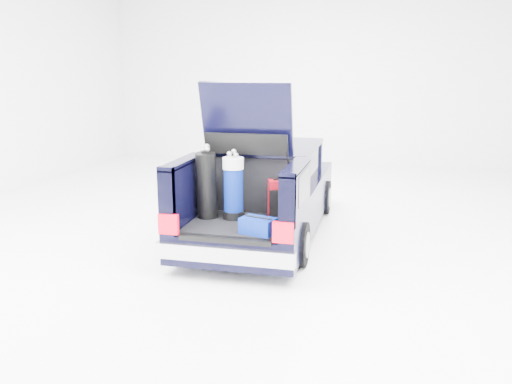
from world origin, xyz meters
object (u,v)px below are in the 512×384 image
(car, at_px, (265,192))
(black_golf_bag, at_px, (207,185))
(blue_golf_bag, at_px, (233,188))
(red_suitcase, at_px, (281,199))
(blue_duffel, at_px, (258,226))

(car, height_order, black_golf_bag, car)
(car, bearing_deg, black_golf_bag, -109.06)
(car, bearing_deg, blue_golf_bag, -95.12)
(car, height_order, red_suitcase, car)
(car, relative_size, red_suitcase, 8.25)
(blue_golf_bag, bearing_deg, black_golf_bag, -153.50)
(red_suitcase, relative_size, blue_duffel, 1.15)
(blue_golf_bag, bearing_deg, blue_duffel, -30.31)
(blue_duffel, bearing_deg, black_golf_bag, 163.22)
(car, bearing_deg, red_suitcase, -67.43)
(car, distance_m, blue_duffel, 2.04)
(red_suitcase, distance_m, black_golf_bag, 1.05)
(blue_golf_bag, height_order, blue_duffel, blue_golf_bag)
(blue_duffel, bearing_deg, red_suitcase, 97.08)
(blue_golf_bag, bearing_deg, car, 105.07)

